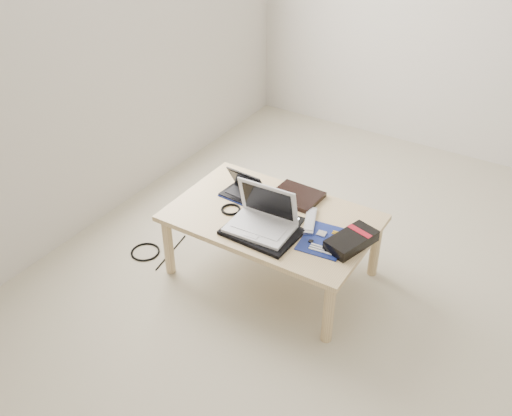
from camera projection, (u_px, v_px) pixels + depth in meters
The scene contains 13 objects.
ground at pixel (397, 322), 2.98m from camera, with size 4.00×4.00×0.00m, color #BFB49B.
coffee_table at pixel (272, 223), 3.12m from camera, with size 1.10×0.70×0.40m.
book at pixel (297, 196), 3.23m from camera, with size 0.27×0.23×0.03m.
netbook at pixel (244, 190), 3.24m from camera, with size 0.24×0.18×0.15m.
tablet at pixel (275, 222), 3.03m from camera, with size 0.28×0.22×0.01m.
remote at pixel (310, 221), 3.03m from camera, with size 0.14×0.24×0.02m.
neoprene_sleeve at pixel (262, 232), 2.95m from camera, with size 0.38×0.27×0.02m, color black.
white_laptop at pixel (262, 219), 2.94m from camera, with size 0.34×0.25×0.24m.
motherboard at pixel (324, 240), 2.90m from camera, with size 0.25×0.30×0.01m.
gpu_box at pixel (351, 241), 2.86m from camera, with size 0.21×0.30×0.06m.
cable_coil at pixel (231, 209), 3.13m from camera, with size 0.11×0.11×0.01m, color black.
floor_cable_coil at pixel (145, 252), 3.46m from camera, with size 0.18×0.18×0.01m, color black.
floor_cable_trail at pixel (171, 252), 3.46m from camera, with size 0.01×0.01×0.36m, color black.
Camera 1 is at (0.50, -2.20, 2.17)m, focal length 40.00 mm.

